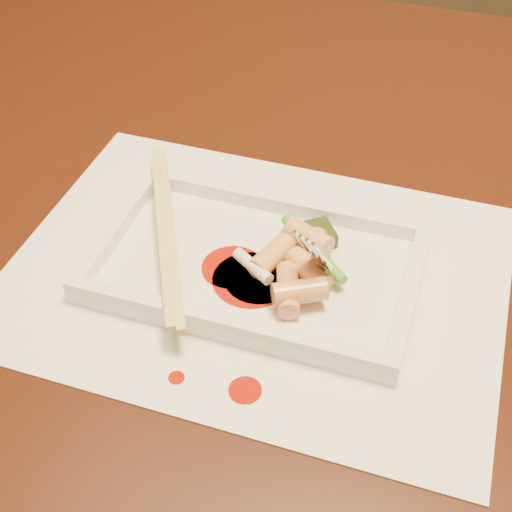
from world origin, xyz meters
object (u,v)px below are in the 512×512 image
(chopstick_a, at_px, (162,228))
(fork, at_px, (354,198))
(table, at_px, (210,254))
(plate_base, at_px, (256,268))
(placemat, at_px, (256,273))

(chopstick_a, relative_size, fork, 1.60)
(chopstick_a, xyz_separation_m, fork, (0.15, 0.02, 0.06))
(table, xyz_separation_m, chopstick_a, (0.01, -0.11, 0.13))
(table, height_order, plate_base, plate_base)
(plate_base, distance_m, chopstick_a, 0.08)
(placemat, height_order, plate_base, plate_base)
(plate_base, relative_size, chopstick_a, 1.16)
(placemat, bearing_deg, table, 128.88)
(plate_base, xyz_separation_m, fork, (0.07, 0.02, 0.08))
(plate_base, xyz_separation_m, chopstick_a, (-0.08, 0.00, 0.02))
(plate_base, height_order, chopstick_a, chopstick_a)
(table, distance_m, fork, 0.26)
(table, xyz_separation_m, fork, (0.16, -0.09, 0.18))
(plate_base, bearing_deg, fork, 14.42)
(chopstick_a, bearing_deg, placemat, -0.00)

